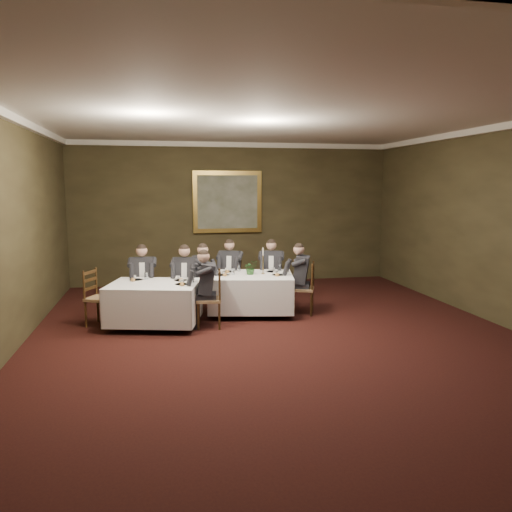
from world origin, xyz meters
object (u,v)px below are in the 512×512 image
object	(u,v)px
table_main	(251,291)
diner_main_backleft	(230,280)
diner_main_backright	(271,280)
chair_main_backleft	(231,290)
centerpiece	(251,267)
table_second	(154,301)
diner_sec_endright	(209,298)
chair_sec_backright	(186,300)
candlestick	(263,264)
chair_sec_backleft	(144,300)
chair_main_endleft	(199,299)
diner_main_endleft	(199,287)
chair_sec_endleft	(100,310)
chair_main_backright	(271,290)
diner_main_endright	(303,287)
diner_sec_backright	(186,289)
diner_sec_backleft	(143,288)
chair_main_endright	(303,299)
chair_sec_endright	(210,311)

from	to	relation	value
table_main	diner_main_backleft	bearing A→B (deg)	107.32
diner_main_backleft	diner_main_backright	size ratio (longest dim) A/B	1.00
chair_main_backleft	centerpiece	world-z (taller)	centerpiece
table_second	table_main	bearing A→B (deg)	16.41
table_main	diner_sec_endright	world-z (taller)	diner_sec_endright
chair_sec_backright	candlestick	size ratio (longest dim) A/B	1.92
chair_sec_backleft	chair_main_endleft	bearing A→B (deg)	174.02
diner_main_endleft	chair_sec_endleft	world-z (taller)	diner_main_endleft
diner_main_endleft	chair_sec_backright	xyz separation A→B (m)	(-0.25, -0.05, -0.23)
diner_main_endleft	diner_sec_endright	distance (m)	0.95
chair_main_endleft	chair_sec_backleft	xyz separation A→B (m)	(-1.04, 0.14, 0.00)
chair_sec_endleft	chair_main_backright	bearing A→B (deg)	132.68
chair_main_endleft	diner_sec_endright	xyz separation A→B (m)	(0.10, -0.95, 0.23)
chair_main_backleft	diner_main_endright	xyz separation A→B (m)	(1.24, -1.06, 0.23)
table_second	chair_sec_endleft	distance (m)	0.98
diner_main_endright	chair_sec_endleft	bearing A→B (deg)	112.69
chair_main_backleft	diner_main_backright	world-z (taller)	diner_main_backright
chair_main_endleft	centerpiece	bearing A→B (deg)	83.54
diner_main_endleft	diner_main_endright	xyz separation A→B (m)	(1.95, -0.36, 0.00)
diner_main_endright	diner_sec_endright	bearing A→B (deg)	128.22
centerpiece	chair_sec_backleft	bearing A→B (deg)	171.00
diner_sec_backright	chair_sec_endleft	bearing A→B (deg)	28.46
diner_main_endright	chair_sec_backleft	world-z (taller)	diner_main_endright
centerpiece	diner_sec_backleft	bearing A→B (deg)	171.32
diner_main_endleft	diner_sec_backleft	xyz separation A→B (m)	(-1.05, 0.13, 0.00)
table_second	chair_sec_endleft	world-z (taller)	chair_sec_endleft
chair_main_backright	chair_sec_endleft	bearing A→B (deg)	32.56
diner_main_backleft	chair_main_endleft	distance (m)	1.02
diner_sec_endright	chair_sec_endleft	xyz separation A→B (m)	(-1.86, 0.46, -0.23)
diner_main_backright	centerpiece	bearing A→B (deg)	66.69
chair_main_endright	diner_main_endright	size ratio (longest dim) A/B	0.74
table_second	chair_sec_backleft	xyz separation A→B (m)	(-0.21, 0.86, -0.17)
diner_main_endleft	chair_main_endright	size ratio (longest dim) A/B	1.35
chair_main_backright	candlestick	size ratio (longest dim) A/B	1.92
chair_main_backright	chair_main_backleft	bearing A→B (deg)	4.87
chair_sec_backright	centerpiece	xyz separation A→B (m)	(1.23, -0.12, 0.62)
chair_main_endright	diner_sec_backleft	size ratio (longest dim) A/B	0.74
chair_main_endright	candlestick	bearing A→B (deg)	94.61
chair_main_endleft	chair_sec_backleft	distance (m)	1.05
chair_main_endright	diner_main_endleft	bearing A→B (deg)	100.25
centerpiece	chair_main_backleft	bearing A→B (deg)	106.96
centerpiece	candlestick	distance (m)	0.25
chair_sec_endleft	chair_sec_backright	bearing A→B (deg)	131.29
diner_main_backright	diner_sec_backright	world-z (taller)	same
chair_sec_endright	diner_main_backright	bearing A→B (deg)	-37.71
diner_main_backleft	diner_main_endright	world-z (taller)	same
diner_main_backleft	centerpiece	size ratio (longest dim) A/B	4.75
chair_main_endleft	table_main	bearing A→B (deg)	83.19
chair_main_endleft	candlestick	bearing A→B (deg)	86.63
diner_main_backright	diner_sec_backright	bearing A→B (deg)	33.74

